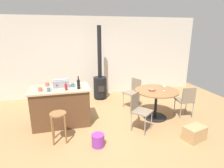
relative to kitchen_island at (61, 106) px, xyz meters
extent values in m
plane|color=#A37A4C|center=(1.02, -0.48, -0.47)|extent=(8.80, 8.80, 0.00)
cube|color=beige|center=(1.02, 2.13, 0.88)|extent=(8.00, 0.10, 2.70)
cube|color=brown|center=(0.00, 0.00, -0.02)|extent=(1.32, 0.71, 0.89)
cube|color=tan|center=(0.00, 0.00, 0.44)|extent=(1.38, 0.77, 0.04)
cylinder|color=olive|center=(0.08, -0.65, -0.16)|extent=(0.04, 0.04, 0.61)
cylinder|color=olive|center=(-0.18, -0.65, -0.16)|extent=(0.04, 0.04, 0.61)
cylinder|color=olive|center=(-0.18, -0.90, -0.16)|extent=(0.04, 0.04, 0.61)
cylinder|color=olive|center=(0.08, -0.90, -0.16)|extent=(0.04, 0.04, 0.61)
cylinder|color=olive|center=(-0.05, -0.78, 0.15)|extent=(0.33, 0.33, 0.03)
cylinder|color=black|center=(2.39, -0.27, -0.46)|extent=(0.61, 0.61, 0.02)
cylinder|color=black|center=(2.39, -0.27, -0.10)|extent=(0.07, 0.07, 0.73)
cylinder|color=olive|center=(2.39, -0.27, 0.28)|extent=(1.11, 1.11, 0.03)
cube|color=#7F705B|center=(1.77, -0.80, 0.00)|extent=(0.56, 0.56, 0.03)
cube|color=#7F705B|center=(1.65, -0.66, 0.20)|extent=(0.29, 0.25, 0.40)
cylinder|color=gray|center=(1.79, -0.56, -0.24)|extent=(0.02, 0.02, 0.46)
cylinder|color=gray|center=(1.53, -0.78, -0.24)|extent=(0.02, 0.02, 0.46)
cylinder|color=gray|center=(1.75, -1.04, -0.24)|extent=(0.02, 0.02, 0.46)
cylinder|color=gray|center=(2.01, -0.82, -0.24)|extent=(0.02, 0.02, 0.46)
cube|color=#7F705B|center=(3.18, -0.36, -0.02)|extent=(0.44, 0.44, 0.03)
cube|color=#7F705B|center=(3.16, -0.55, 0.18)|extent=(0.36, 0.06, 0.40)
cylinder|color=gray|center=(3.00, -0.51, -0.25)|extent=(0.02, 0.02, 0.43)
cylinder|color=gray|center=(3.33, -0.55, -0.25)|extent=(0.02, 0.02, 0.43)
cylinder|color=gray|center=(3.37, -0.21, -0.25)|extent=(0.02, 0.02, 0.43)
cylinder|color=gray|center=(3.03, -0.17, -0.25)|extent=(0.02, 0.02, 0.43)
cube|color=#7F705B|center=(2.01, 0.51, 0.00)|extent=(0.53, 0.53, 0.03)
cube|color=#7F705B|center=(2.18, 0.60, 0.20)|extent=(0.18, 0.33, 0.40)
cylinder|color=gray|center=(2.24, 0.44, -0.24)|extent=(0.02, 0.02, 0.46)
cylinder|color=gray|center=(2.09, 0.74, -0.24)|extent=(0.02, 0.02, 0.46)
cylinder|color=gray|center=(1.78, 0.59, -0.24)|extent=(0.02, 0.02, 0.46)
cylinder|color=gray|center=(1.93, 0.29, -0.24)|extent=(0.02, 0.02, 0.46)
cylinder|color=black|center=(1.27, 1.54, -0.44)|extent=(0.37, 0.37, 0.06)
cylinder|color=black|center=(1.27, 1.54, -0.07)|extent=(0.44, 0.44, 0.68)
cube|color=#2D2826|center=(1.27, 1.32, -0.07)|extent=(0.20, 0.02, 0.20)
cylinder|color=black|center=(1.27, 1.54, 1.10)|extent=(0.13, 0.13, 1.66)
cube|color=gray|center=(0.04, 0.06, 0.55)|extent=(0.38, 0.22, 0.17)
cube|color=gray|center=(0.04, 0.06, 0.65)|extent=(0.36, 0.13, 0.02)
cube|color=purple|center=(-0.05, -0.06, 0.55)|extent=(0.04, 0.01, 0.04)
cube|color=purple|center=(0.13, -0.06, 0.55)|extent=(0.04, 0.01, 0.04)
cylinder|color=#B7B2AD|center=(0.45, 0.04, 0.54)|extent=(0.08, 0.08, 0.15)
cylinder|color=#B7B2AD|center=(0.45, 0.04, 0.64)|extent=(0.03, 0.03, 0.06)
cylinder|color=black|center=(0.43, -0.19, 0.57)|extent=(0.07, 0.07, 0.22)
cylinder|color=black|center=(0.43, -0.19, 0.72)|extent=(0.03, 0.03, 0.08)
cylinder|color=maroon|center=(0.15, -0.23, 0.53)|extent=(0.06, 0.06, 0.13)
cylinder|color=maroon|center=(0.15, -0.23, 0.62)|extent=(0.02, 0.02, 0.05)
cylinder|color=#4C7099|center=(0.31, 0.00, 0.51)|extent=(0.08, 0.08, 0.10)
torus|color=#4C7099|center=(0.36, 0.00, 0.52)|extent=(0.05, 0.01, 0.05)
cylinder|color=#DB6651|center=(-0.42, -0.16, 0.51)|extent=(0.08, 0.08, 0.09)
torus|color=#DB6651|center=(-0.36, -0.16, 0.52)|extent=(0.05, 0.01, 0.05)
cylinder|color=#4C7099|center=(-0.23, -0.23, 0.51)|extent=(0.07, 0.07, 0.10)
torus|color=#4C7099|center=(-0.19, -0.23, 0.52)|extent=(0.05, 0.01, 0.05)
cylinder|color=#DB6651|center=(-0.30, 0.23, 0.51)|extent=(0.09, 0.09, 0.10)
torus|color=#DB6651|center=(-0.24, 0.23, 0.52)|extent=(0.05, 0.01, 0.05)
cylinder|color=silver|center=(2.56, -0.35, 0.30)|extent=(0.06, 0.06, 0.00)
cylinder|color=silver|center=(2.56, -0.35, 0.34)|extent=(0.01, 0.01, 0.08)
ellipsoid|color=silver|center=(2.56, -0.35, 0.41)|extent=(0.07, 0.07, 0.06)
ellipsoid|color=#DB6651|center=(2.26, -0.27, 0.33)|extent=(0.18, 0.18, 0.07)
cube|color=tan|center=(2.71, -1.44, -0.32)|extent=(0.51, 0.41, 0.30)
cylinder|color=purple|center=(0.69, -1.15, -0.34)|extent=(0.26, 0.26, 0.25)
camera|label=1|loc=(0.14, -4.39, 1.77)|focal=29.94mm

